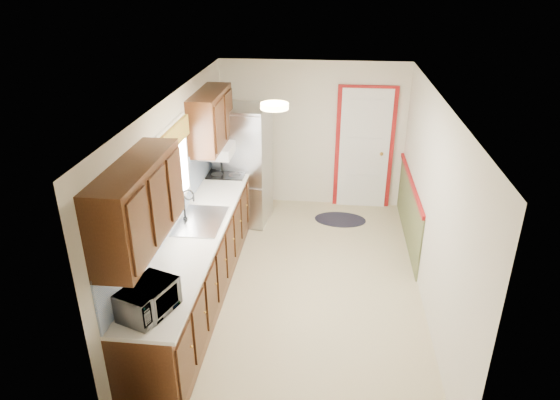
# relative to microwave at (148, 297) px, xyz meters

# --- Properties ---
(room_shell) EXTENTS (3.20, 5.20, 2.52)m
(room_shell) POSITION_rel_microwave_xyz_m (1.20, 1.95, 0.09)
(room_shell) COLOR tan
(room_shell) RESTS_ON ground
(kitchen_run) EXTENTS (0.63, 4.00, 2.20)m
(kitchen_run) POSITION_rel_microwave_xyz_m (-0.04, 1.66, -0.30)
(kitchen_run) COLOR #371B0C
(kitchen_run) RESTS_ON ground
(back_wall_trim) EXTENTS (1.12, 2.30, 2.08)m
(back_wall_trim) POSITION_rel_microwave_xyz_m (2.19, 4.16, -0.22)
(back_wall_trim) COLOR maroon
(back_wall_trim) RESTS_ON ground
(ceiling_fixture) EXTENTS (0.30, 0.30, 0.06)m
(ceiling_fixture) POSITION_rel_microwave_xyz_m (0.90, 1.75, 1.25)
(ceiling_fixture) COLOR #FFD88C
(ceiling_fixture) RESTS_ON room_shell
(microwave) EXTENTS (0.43, 0.57, 0.34)m
(microwave) POSITION_rel_microwave_xyz_m (0.00, 0.00, 0.00)
(microwave) COLOR white
(microwave) RESTS_ON kitchen_run
(refrigerator) EXTENTS (0.84, 0.81, 1.84)m
(refrigerator) POSITION_rel_microwave_xyz_m (0.18, 3.70, -0.19)
(refrigerator) COLOR #B7B7BC
(refrigerator) RESTS_ON ground
(rug) EXTENTS (0.84, 0.56, 0.01)m
(rug) POSITION_rel_microwave_xyz_m (1.71, 3.81, -1.10)
(rug) COLOR black
(rug) RESTS_ON ground
(cooktop) EXTENTS (0.54, 0.65, 0.02)m
(cooktop) POSITION_rel_microwave_xyz_m (0.01, 3.35, -0.16)
(cooktop) COLOR black
(cooktop) RESTS_ON kitchen_run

